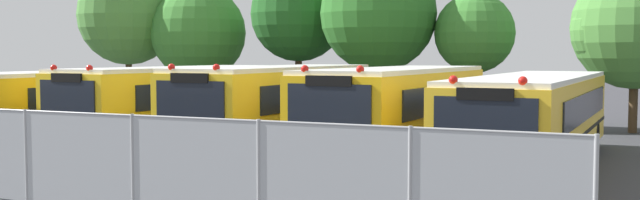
{
  "coord_description": "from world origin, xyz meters",
  "views": [
    {
      "loc": [
        10.27,
        -19.18,
        2.93
      ],
      "look_at": [
        1.42,
        0.0,
        1.6
      ],
      "focal_mm": 40.47,
      "sensor_mm": 36.0,
      "label": 1
    }
  ],
  "objects_px": {
    "tree_5": "(630,28)",
    "tree_0": "(128,14)",
    "school_bus_4": "(535,116)",
    "school_bus_2": "(279,104)",
    "tree_1": "(197,31)",
    "school_bus_3": "(399,109)",
    "tree_2": "(297,15)",
    "school_bus_0": "(80,101)",
    "school_bus_1": "(175,102)",
    "tree_3": "(381,13)",
    "tree_4": "(475,30)"
  },
  "relations": [
    {
      "from": "school_bus_3",
      "to": "tree_5",
      "type": "bearing_deg",
      "value": -117.5
    },
    {
      "from": "school_bus_0",
      "to": "tree_0",
      "type": "bearing_deg",
      "value": -60.26
    },
    {
      "from": "tree_3",
      "to": "tree_5",
      "type": "distance_m",
      "value": 9.64
    },
    {
      "from": "school_bus_4",
      "to": "tree_4",
      "type": "relative_size",
      "value": 2.04
    },
    {
      "from": "tree_2",
      "to": "school_bus_4",
      "type": "bearing_deg",
      "value": -41.05
    },
    {
      "from": "tree_2",
      "to": "tree_3",
      "type": "height_order",
      "value": "tree_3"
    },
    {
      "from": "school_bus_1",
      "to": "tree_0",
      "type": "xyz_separation_m",
      "value": [
        -9.43,
        9.12,
        3.53
      ]
    },
    {
      "from": "school_bus_2",
      "to": "school_bus_3",
      "type": "distance_m",
      "value": 3.93
    },
    {
      "from": "school_bus_0",
      "to": "school_bus_3",
      "type": "bearing_deg",
      "value": 179.36
    },
    {
      "from": "school_bus_1",
      "to": "school_bus_2",
      "type": "height_order",
      "value": "school_bus_2"
    },
    {
      "from": "school_bus_2",
      "to": "school_bus_3",
      "type": "height_order",
      "value": "school_bus_2"
    },
    {
      "from": "school_bus_3",
      "to": "school_bus_1",
      "type": "bearing_deg",
      "value": -0.04
    },
    {
      "from": "tree_2",
      "to": "school_bus_3",
      "type": "bearing_deg",
      "value": -51.55
    },
    {
      "from": "school_bus_4",
      "to": "school_bus_3",
      "type": "bearing_deg",
      "value": 3.21
    },
    {
      "from": "school_bus_1",
      "to": "school_bus_3",
      "type": "bearing_deg",
      "value": -179.97
    },
    {
      "from": "tree_0",
      "to": "tree_4",
      "type": "height_order",
      "value": "tree_0"
    },
    {
      "from": "school_bus_1",
      "to": "tree_1",
      "type": "relative_size",
      "value": 1.52
    },
    {
      "from": "tree_5",
      "to": "school_bus_0",
      "type": "bearing_deg",
      "value": -148.83
    },
    {
      "from": "school_bus_3",
      "to": "tree_5",
      "type": "distance_m",
      "value": 11.87
    },
    {
      "from": "school_bus_3",
      "to": "tree_4",
      "type": "bearing_deg",
      "value": -87.67
    },
    {
      "from": "school_bus_1",
      "to": "school_bus_3",
      "type": "distance_m",
      "value": 7.74
    },
    {
      "from": "school_bus_1",
      "to": "tree_1",
      "type": "distance_m",
      "value": 11.75
    },
    {
      "from": "tree_5",
      "to": "tree_0",
      "type": "bearing_deg",
      "value": -177.96
    },
    {
      "from": "school_bus_3",
      "to": "tree_1",
      "type": "distance_m",
      "value": 17.1
    },
    {
      "from": "school_bus_0",
      "to": "tree_3",
      "type": "height_order",
      "value": "tree_3"
    },
    {
      "from": "school_bus_4",
      "to": "school_bus_2",
      "type": "bearing_deg",
      "value": 0.38
    },
    {
      "from": "school_bus_2",
      "to": "tree_4",
      "type": "relative_size",
      "value": 1.77
    },
    {
      "from": "tree_3",
      "to": "tree_2",
      "type": "bearing_deg",
      "value": 164.28
    },
    {
      "from": "tree_3",
      "to": "tree_1",
      "type": "bearing_deg",
      "value": 176.13
    },
    {
      "from": "tree_2",
      "to": "tree_4",
      "type": "bearing_deg",
      "value": -4.53
    },
    {
      "from": "tree_4",
      "to": "tree_5",
      "type": "relative_size",
      "value": 0.87
    },
    {
      "from": "school_bus_3",
      "to": "tree_0",
      "type": "height_order",
      "value": "tree_0"
    },
    {
      "from": "school_bus_3",
      "to": "school_bus_4",
      "type": "xyz_separation_m",
      "value": [
        3.67,
        0.1,
        -0.08
      ]
    },
    {
      "from": "school_bus_2",
      "to": "school_bus_4",
      "type": "xyz_separation_m",
      "value": [
        7.59,
        -0.16,
        -0.09
      ]
    },
    {
      "from": "tree_0",
      "to": "school_bus_4",
      "type": "bearing_deg",
      "value": -23.89
    },
    {
      "from": "tree_0",
      "to": "tree_1",
      "type": "height_order",
      "value": "tree_0"
    },
    {
      "from": "school_bus_0",
      "to": "tree_3",
      "type": "distance_m",
      "value": 12.6
    },
    {
      "from": "school_bus_1",
      "to": "tree_5",
      "type": "xyz_separation_m",
      "value": [
        13.37,
        9.93,
        2.53
      ]
    },
    {
      "from": "tree_4",
      "to": "school_bus_4",
      "type": "bearing_deg",
      "value": -69.01
    },
    {
      "from": "school_bus_1",
      "to": "tree_4",
      "type": "bearing_deg",
      "value": -126.15
    },
    {
      "from": "school_bus_3",
      "to": "tree_4",
      "type": "relative_size",
      "value": 1.7
    },
    {
      "from": "school_bus_4",
      "to": "tree_1",
      "type": "xyz_separation_m",
      "value": [
        -17.24,
        9.96,
        2.72
      ]
    },
    {
      "from": "school_bus_4",
      "to": "tree_1",
      "type": "relative_size",
      "value": 1.78
    },
    {
      "from": "school_bus_2",
      "to": "tree_0",
      "type": "distance_m",
      "value": 16.44
    },
    {
      "from": "tree_0",
      "to": "tree_1",
      "type": "xyz_separation_m",
      "value": [
        3.6,
        0.73,
        -0.88
      ]
    },
    {
      "from": "tree_2",
      "to": "tree_5",
      "type": "distance_m",
      "value": 14.15
    },
    {
      "from": "tree_0",
      "to": "tree_1",
      "type": "relative_size",
      "value": 1.16
    },
    {
      "from": "school_bus_0",
      "to": "school_bus_2",
      "type": "bearing_deg",
      "value": -178.18
    },
    {
      "from": "tree_1",
      "to": "tree_3",
      "type": "xyz_separation_m",
      "value": [
        9.62,
        -0.65,
        0.64
      ]
    },
    {
      "from": "school_bus_3",
      "to": "tree_3",
      "type": "height_order",
      "value": "tree_3"
    }
  ]
}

